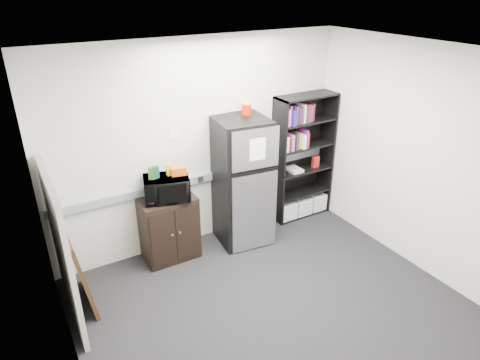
{
  "coord_description": "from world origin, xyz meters",
  "views": [
    {
      "loc": [
        -2.16,
        -2.94,
        3.29
      ],
      "look_at": [
        0.09,
        0.9,
        1.18
      ],
      "focal_mm": 32.0,
      "sensor_mm": 36.0,
      "label": 1
    }
  ],
  "objects_px": {
    "cabinet": "(169,228)",
    "microwave": "(167,188)",
    "bookshelf": "(303,158)",
    "cubicle_partition": "(61,249)",
    "refrigerator": "(242,182)"
  },
  "relations": [
    {
      "from": "cubicle_partition",
      "to": "microwave",
      "type": "xyz_separation_m",
      "value": [
        1.3,
        0.4,
        0.18
      ]
    },
    {
      "from": "bookshelf",
      "to": "cabinet",
      "type": "xyz_separation_m",
      "value": [
        -2.13,
        -0.06,
        -0.49
      ]
    },
    {
      "from": "cabinet",
      "to": "microwave",
      "type": "bearing_deg",
      "value": -90.0
    },
    {
      "from": "microwave",
      "to": "refrigerator",
      "type": "height_order",
      "value": "refrigerator"
    },
    {
      "from": "bookshelf",
      "to": "cubicle_partition",
      "type": "bearing_deg",
      "value": -171.94
    },
    {
      "from": "cubicle_partition",
      "to": "refrigerator",
      "type": "relative_size",
      "value": 0.94
    },
    {
      "from": "microwave",
      "to": "cabinet",
      "type": "bearing_deg",
      "value": 105.76
    },
    {
      "from": "cabinet",
      "to": "microwave",
      "type": "relative_size",
      "value": 1.58
    },
    {
      "from": "bookshelf",
      "to": "cabinet",
      "type": "height_order",
      "value": "bookshelf"
    },
    {
      "from": "cubicle_partition",
      "to": "microwave",
      "type": "height_order",
      "value": "cubicle_partition"
    },
    {
      "from": "cabinet",
      "to": "microwave",
      "type": "height_order",
      "value": "microwave"
    },
    {
      "from": "refrigerator",
      "to": "bookshelf",
      "type": "bearing_deg",
      "value": 13.83
    },
    {
      "from": "bookshelf",
      "to": "microwave",
      "type": "bearing_deg",
      "value": -177.84
    },
    {
      "from": "cubicle_partition",
      "to": "cabinet",
      "type": "height_order",
      "value": "cubicle_partition"
    },
    {
      "from": "bookshelf",
      "to": "cubicle_partition",
      "type": "relative_size",
      "value": 1.14
    }
  ]
}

